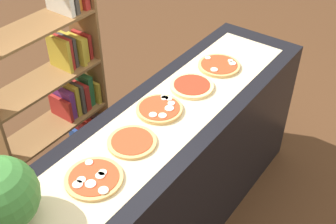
{
  "coord_description": "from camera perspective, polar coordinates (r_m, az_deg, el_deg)",
  "views": [
    {
      "loc": [
        -1.37,
        -1.0,
        2.3
      ],
      "look_at": [
        0.0,
        0.0,
        0.95
      ],
      "focal_mm": 44.98,
      "sensor_mm": 36.0,
      "label": 1
    }
  ],
  "objects": [
    {
      "name": "pizza_plain_1",
      "position": [
        2.01,
        -4.9,
        -4.05
      ],
      "size": [
        0.24,
        0.24,
        0.02
      ],
      "color": "tan",
      "rests_on": "parchment_paper"
    },
    {
      "name": "bookshelf",
      "position": [
        2.93,
        -14.85,
        4.55
      ],
      "size": [
        0.86,
        0.28,
        1.52
      ],
      "color": "brown",
      "rests_on": "ground_plane"
    },
    {
      "name": "pizza_mozzarella_4",
      "position": [
        2.56,
        6.93,
        6.27
      ],
      "size": [
        0.25,
        0.25,
        0.03
      ],
      "color": "tan",
      "rests_on": "parchment_paper"
    },
    {
      "name": "pizza_mozzarella_0",
      "position": [
        1.86,
        -10.0,
        -8.85
      ],
      "size": [
        0.25,
        0.25,
        0.02
      ],
      "color": "tan",
      "rests_on": "parchment_paper"
    },
    {
      "name": "counter",
      "position": [
        2.49,
        0.0,
        -8.8
      ],
      "size": [
        2.19,
        0.58,
        0.93
      ],
      "primitive_type": "cube",
      "color": "black",
      "rests_on": "ground_plane"
    },
    {
      "name": "pizza_mozzarella_2",
      "position": [
        2.19,
        -1.15,
        0.42
      ],
      "size": [
        0.24,
        0.24,
        0.03
      ],
      "color": "tan",
      "rests_on": "parchment_paper"
    },
    {
      "name": "pizza_plain_3",
      "position": [
        2.37,
        3.25,
        3.53
      ],
      "size": [
        0.25,
        0.25,
        0.02
      ],
      "color": "#E5C17F",
      "rests_on": "parchment_paper"
    },
    {
      "name": "parchment_paper",
      "position": [
        2.17,
        0.0,
        -0.39
      ],
      "size": [
        1.93,
        0.4,
        0.0
      ],
      "primitive_type": "cube",
      "color": "beige",
      "rests_on": "counter"
    }
  ]
}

